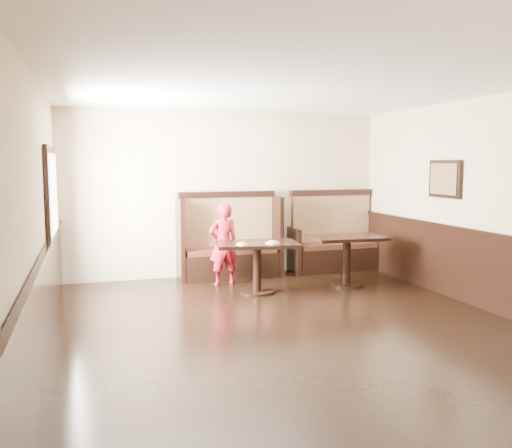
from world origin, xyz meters
name	(u,v)px	position (x,y,z in m)	size (l,w,h in m)	color
ground	(302,335)	(0.00, 0.00, 0.00)	(7.00, 7.00, 0.00)	black
room_shell	(269,273)	(-0.30, 0.28, 0.67)	(7.00, 7.00, 7.00)	beige
booth_main	(229,246)	(0.00, 3.30, 0.53)	(1.75, 0.72, 1.45)	black
booth_neighbor	(334,244)	(1.95, 3.29, 0.48)	(1.65, 0.72, 1.45)	black
table_main	(257,254)	(0.11, 2.05, 0.58)	(1.29, 0.92, 0.76)	black
table_neighbor	(347,248)	(1.61, 2.10, 0.59)	(1.17, 0.80, 0.79)	black
child	(224,244)	(-0.24, 2.71, 0.65)	(0.47, 0.31, 1.30)	#AB1220
pizza_plate_left	(242,244)	(-0.15, 1.92, 0.77)	(0.17, 0.17, 0.03)	white
pizza_plate_right	(272,242)	(0.31, 1.92, 0.77)	(0.21, 0.21, 0.04)	white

